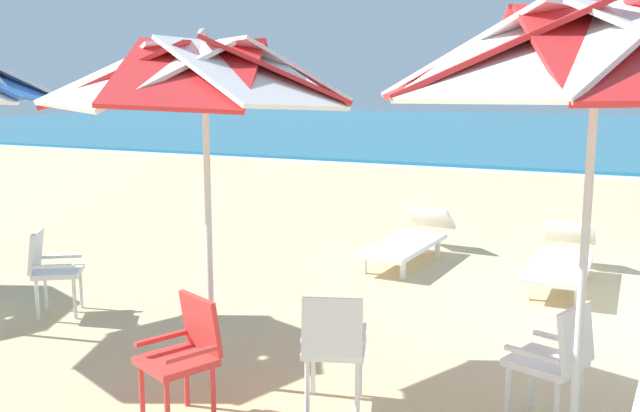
{
  "coord_description": "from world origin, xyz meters",
  "views": [
    {
      "loc": [
        -0.5,
        -7.57,
        2.31
      ],
      "look_at": [
        -3.68,
        -0.76,
        1.0
      ],
      "focal_mm": 39.67,
      "sensor_mm": 36.0,
      "label": 1
    }
  ],
  "objects_px": {
    "plastic_chair_6": "(51,267)",
    "sun_lounger_1": "(562,259)",
    "sun_lounger_2": "(409,240)",
    "plastic_chair_1": "(556,357)",
    "plastic_chair_2": "(185,351)",
    "beach_umbrella_1": "(205,77)",
    "plastic_chair_3": "(334,343)",
    "beach_umbrella_0": "(597,57)"
  },
  "relations": [
    {
      "from": "beach_umbrella_1",
      "to": "plastic_chair_3",
      "type": "relative_size",
      "value": 3.11
    },
    {
      "from": "plastic_chair_2",
      "to": "plastic_chair_6",
      "type": "height_order",
      "value": "same"
    },
    {
      "from": "plastic_chair_2",
      "to": "plastic_chair_3",
      "type": "bearing_deg",
      "value": 32.92
    },
    {
      "from": "plastic_chair_2",
      "to": "plastic_chair_6",
      "type": "xyz_separation_m",
      "value": [
        -2.56,
        1.3,
        0.0
      ]
    },
    {
      "from": "beach_umbrella_0",
      "to": "plastic_chair_1",
      "type": "bearing_deg",
      "value": 108.37
    },
    {
      "from": "plastic_chair_1",
      "to": "plastic_chair_6",
      "type": "bearing_deg",
      "value": 176.15
    },
    {
      "from": "plastic_chair_6",
      "to": "sun_lounger_1",
      "type": "relative_size",
      "value": 0.4
    },
    {
      "from": "beach_umbrella_1",
      "to": "sun_lounger_2",
      "type": "distance_m",
      "value": 4.81
    },
    {
      "from": "sun_lounger_1",
      "to": "sun_lounger_2",
      "type": "xyz_separation_m",
      "value": [
        -1.94,
        0.24,
        0.0
      ]
    },
    {
      "from": "plastic_chair_6",
      "to": "sun_lounger_2",
      "type": "xyz_separation_m",
      "value": [
        2.57,
        3.61,
        -0.22
      ]
    },
    {
      "from": "plastic_chair_3",
      "to": "sun_lounger_2",
      "type": "relative_size",
      "value": 0.4
    },
    {
      "from": "plastic_chair_1",
      "to": "plastic_chair_6",
      "type": "xyz_separation_m",
      "value": [
        -4.88,
        0.33,
        0.0
      ]
    },
    {
      "from": "plastic_chair_6",
      "to": "sun_lounger_1",
      "type": "bearing_deg",
      "value": 36.77
    },
    {
      "from": "sun_lounger_2",
      "to": "plastic_chair_2",
      "type": "bearing_deg",
      "value": -90.17
    },
    {
      "from": "beach_umbrella_1",
      "to": "sun_lounger_1",
      "type": "relative_size",
      "value": 1.25
    },
    {
      "from": "beach_umbrella_1",
      "to": "sun_lounger_2",
      "type": "height_order",
      "value": "beach_umbrella_1"
    },
    {
      "from": "plastic_chair_1",
      "to": "sun_lounger_1",
      "type": "xyz_separation_m",
      "value": [
        -0.36,
        3.7,
        -0.22
      ]
    },
    {
      "from": "beach_umbrella_0",
      "to": "plastic_chair_1",
      "type": "relative_size",
      "value": 3.26
    },
    {
      "from": "plastic_chair_2",
      "to": "sun_lounger_1",
      "type": "xyz_separation_m",
      "value": [
        1.96,
        4.67,
        -0.22
      ]
    },
    {
      "from": "plastic_chair_1",
      "to": "plastic_chair_3",
      "type": "bearing_deg",
      "value": -164.3
    },
    {
      "from": "beach_umbrella_1",
      "to": "plastic_chair_2",
      "type": "relative_size",
      "value": 3.11
    },
    {
      "from": "beach_umbrella_1",
      "to": "plastic_chair_6",
      "type": "distance_m",
      "value": 3.11
    },
    {
      "from": "plastic_chair_2",
      "to": "sun_lounger_1",
      "type": "height_order",
      "value": "plastic_chair_2"
    },
    {
      "from": "beach_umbrella_0",
      "to": "beach_umbrella_1",
      "type": "distance_m",
      "value": 2.66
    },
    {
      "from": "plastic_chair_3",
      "to": "beach_umbrella_0",
      "type": "bearing_deg",
      "value": -4.04
    },
    {
      "from": "plastic_chair_3",
      "to": "plastic_chair_6",
      "type": "xyz_separation_m",
      "value": [
        -3.43,
        0.74,
        0.0
      ]
    },
    {
      "from": "beach_umbrella_1",
      "to": "sun_lounger_1",
      "type": "bearing_deg",
      "value": 62.63
    },
    {
      "from": "beach_umbrella_0",
      "to": "sun_lounger_2",
      "type": "xyz_separation_m",
      "value": [
        -2.48,
        4.46,
        -2.17
      ]
    },
    {
      "from": "beach_umbrella_0",
      "to": "plastic_chair_6",
      "type": "bearing_deg",
      "value": 170.44
    },
    {
      "from": "beach_umbrella_1",
      "to": "plastic_chair_3",
      "type": "distance_m",
      "value": 2.12
    },
    {
      "from": "plastic_chair_3",
      "to": "beach_umbrella_1",
      "type": "bearing_deg",
      "value": 179.41
    },
    {
      "from": "plastic_chair_3",
      "to": "sun_lounger_1",
      "type": "distance_m",
      "value": 4.26
    },
    {
      "from": "beach_umbrella_0",
      "to": "plastic_chair_6",
      "type": "distance_m",
      "value": 5.48
    },
    {
      "from": "plastic_chair_6",
      "to": "plastic_chair_2",
      "type": "bearing_deg",
      "value": -26.89
    },
    {
      "from": "beach_umbrella_1",
      "to": "plastic_chair_3",
      "type": "bearing_deg",
      "value": -0.59
    },
    {
      "from": "plastic_chair_6",
      "to": "sun_lounger_2",
      "type": "relative_size",
      "value": 0.4
    },
    {
      "from": "plastic_chair_2",
      "to": "beach_umbrella_1",
      "type": "bearing_deg",
      "value": 106.16
    },
    {
      "from": "plastic_chair_3",
      "to": "plastic_chair_6",
      "type": "height_order",
      "value": "same"
    },
    {
      "from": "beach_umbrella_1",
      "to": "plastic_chair_6",
      "type": "xyz_separation_m",
      "value": [
        -2.39,
        0.73,
        -1.85
      ]
    },
    {
      "from": "plastic_chair_2",
      "to": "plastic_chair_3",
      "type": "relative_size",
      "value": 1.0
    },
    {
      "from": "plastic_chair_1",
      "to": "plastic_chair_6",
      "type": "distance_m",
      "value": 4.89
    },
    {
      "from": "plastic_chair_2",
      "to": "sun_lounger_1",
      "type": "relative_size",
      "value": 0.4
    }
  ]
}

